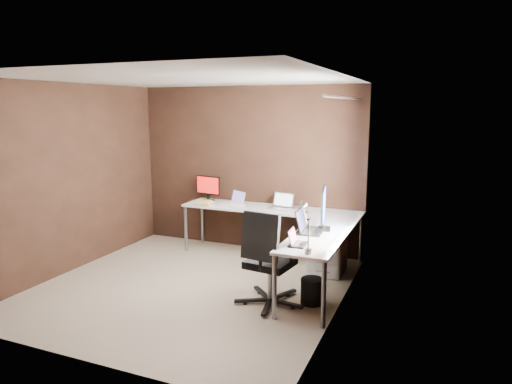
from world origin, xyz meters
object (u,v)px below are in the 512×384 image
(laptop_black_small, at_px, (296,241))
(laptop_white, at_px, (236,202))
(book_stack, at_px, (204,203))
(monitor_left, at_px, (208,187))
(wastebasket, at_px, (312,291))
(monitor_right, at_px, (323,206))
(laptop_black_big, at_px, (307,227))
(desk_lamp, at_px, (304,221))
(laptop_silver, at_px, (282,205))
(drawer_pedestal, at_px, (328,251))
(office_chair, at_px, (268,277))

(laptop_black_small, bearing_deg, laptop_white, 38.95)
(laptop_black_small, relative_size, book_stack, 1.09)
(monitor_left, relative_size, laptop_black_small, 1.70)
(wastebasket, bearing_deg, monitor_right, 92.65)
(laptop_black_big, height_order, desk_lamp, desk_lamp)
(monitor_left, height_order, laptop_silver, monitor_left)
(monitor_left, distance_m, monitor_right, 2.33)
(laptop_black_big, bearing_deg, desk_lamp, -170.91)
(drawer_pedestal, height_order, monitor_right, monitor_right)
(office_chair, bearing_deg, book_stack, 146.05)
(laptop_white, relative_size, book_stack, 1.55)
(laptop_black_big, bearing_deg, drawer_pedestal, -12.80)
(laptop_white, bearing_deg, drawer_pedestal, 16.38)
(laptop_black_small, bearing_deg, monitor_left, 45.54)
(laptop_black_small, height_order, wastebasket, laptop_black_small)
(laptop_black_big, height_order, book_stack, laptop_black_big)
(laptop_black_big, xyz_separation_m, wastebasket, (0.17, -0.35, -0.64))
(desk_lamp, xyz_separation_m, office_chair, (-0.45, 0.18, -0.74))
(monitor_right, xyz_separation_m, laptop_white, (-1.56, 0.86, -0.24))
(monitor_right, height_order, laptop_black_big, monitor_right)
(book_stack, height_order, desk_lamp, desk_lamp)
(laptop_black_big, distance_m, book_stack, 2.02)
(office_chair, bearing_deg, laptop_black_big, 72.41)
(desk_lamp, relative_size, office_chair, 0.48)
(monitor_right, xyz_separation_m, office_chair, (-0.42, -0.74, -0.69))
(desk_lamp, bearing_deg, monitor_left, 156.35)
(laptop_black_big, bearing_deg, monitor_left, 54.48)
(desk_lamp, bearing_deg, office_chair, 176.29)
(laptop_silver, height_order, office_chair, office_chair)
(book_stack, bearing_deg, drawer_pedestal, -4.53)
(laptop_silver, xyz_separation_m, book_stack, (-1.15, -0.25, -0.01))
(book_stack, relative_size, wastebasket, 0.82)
(monitor_left, distance_m, office_chair, 2.51)
(laptop_silver, xyz_separation_m, office_chair, (0.42, -1.65, -0.46))
(monitor_left, relative_size, book_stack, 1.86)
(drawer_pedestal, xyz_separation_m, monitor_left, (-2.06, 0.49, 0.65))
(drawer_pedestal, height_order, book_stack, book_stack)
(drawer_pedestal, bearing_deg, monitor_left, 166.47)
(monitor_left, bearing_deg, wastebasket, -26.04)
(monitor_left, distance_m, wastebasket, 2.74)
(monitor_left, bearing_deg, monitor_right, -15.87)
(laptop_white, height_order, wastebasket, laptop_white)
(laptop_silver, relative_size, book_stack, 1.52)
(laptop_white, distance_m, book_stack, 0.47)
(monitor_right, relative_size, book_stack, 2.54)
(monitor_right, xyz_separation_m, laptop_silver, (-0.84, 0.92, -0.23))
(laptop_silver, bearing_deg, desk_lamp, -55.10)
(laptop_white, distance_m, office_chair, 2.02)
(laptop_silver, bearing_deg, monitor_left, -174.84)
(book_stack, bearing_deg, office_chair, -41.85)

